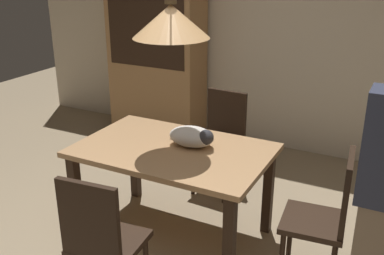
{
  "coord_description": "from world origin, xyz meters",
  "views": [
    {
      "loc": [
        1.41,
        -2.09,
        2.06
      ],
      "look_at": [
        -0.04,
        0.71,
        0.85
      ],
      "focal_mm": 41.91,
      "sensor_mm": 36.0,
      "label": 1
    }
  ],
  "objects": [
    {
      "name": "cat_sleeping",
      "position": [
        0.03,
        0.61,
        0.83
      ],
      "size": [
        0.39,
        0.25,
        0.16
      ],
      "color": "silver",
      "rests_on": "dining_table"
    },
    {
      "name": "pendant_lamp",
      "position": [
        -0.09,
        0.51,
        1.66
      ],
      "size": [
        0.52,
        0.52,
        1.3
      ],
      "color": "#E0A86B"
    },
    {
      "name": "chair_near_front",
      "position": [
        -0.08,
        -0.36,
        0.51
      ],
      "size": [
        0.44,
        0.44,
        0.93
      ],
      "color": "black",
      "rests_on": "ground"
    },
    {
      "name": "chair_right_side",
      "position": [
        1.04,
        0.52,
        0.51
      ],
      "size": [
        0.44,
        0.44,
        0.93
      ],
      "color": "black",
      "rests_on": "ground"
    },
    {
      "name": "back_wall",
      "position": [
        0.0,
        2.65,
        1.45
      ],
      "size": [
        6.4,
        0.1,
        2.9
      ],
      "primitive_type": "cube",
      "color": "beige",
      "rests_on": "ground"
    },
    {
      "name": "hutch_bookcase",
      "position": [
        -1.32,
        2.32,
        0.89
      ],
      "size": [
        1.12,
        0.45,
        1.85
      ],
      "color": "#A87A4C",
      "rests_on": "ground"
    },
    {
      "name": "chair_far_back",
      "position": [
        -0.08,
        1.39,
        0.51
      ],
      "size": [
        0.42,
        0.42,
        0.93
      ],
      "color": "black",
      "rests_on": "ground"
    },
    {
      "name": "dining_table",
      "position": [
        -0.09,
        0.51,
        0.65
      ],
      "size": [
        1.4,
        0.9,
        0.75
      ],
      "color": "tan",
      "rests_on": "ground"
    }
  ]
}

